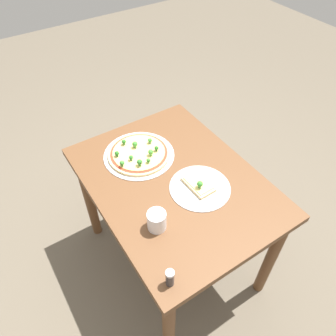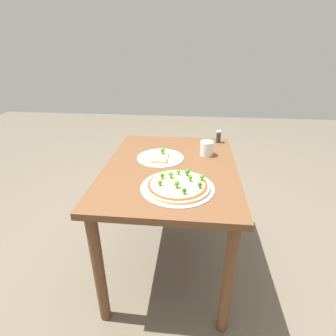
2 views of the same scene
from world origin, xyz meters
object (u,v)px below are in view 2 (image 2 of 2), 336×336
(drinking_cup, at_px, (207,148))
(pizza_tray_whole, at_px, (178,185))
(condiment_shaker, at_px, (218,137))
(dining_table, at_px, (170,183))
(pizza_tray_slice, at_px, (160,157))

(drinking_cup, bearing_deg, pizza_tray_whole, -19.75)
(drinking_cup, height_order, condiment_shaker, drinking_cup)
(dining_table, bearing_deg, pizza_tray_slice, -145.12)
(dining_table, bearing_deg, drinking_cup, 131.21)
(pizza_tray_whole, height_order, pizza_tray_slice, pizza_tray_slice)
(dining_table, distance_m, pizza_tray_whole, 0.29)
(condiment_shaker, bearing_deg, drinking_cup, -20.83)
(pizza_tray_whole, distance_m, pizza_tray_slice, 0.38)
(pizza_tray_whole, distance_m, condiment_shaker, 0.73)
(dining_table, bearing_deg, condiment_shaker, 144.51)
(pizza_tray_slice, xyz_separation_m, drinking_cup, (-0.08, 0.29, 0.04))
(dining_table, distance_m, drinking_cup, 0.33)
(dining_table, distance_m, pizza_tray_slice, 0.18)
(pizza_tray_slice, bearing_deg, drinking_cup, 105.89)
(dining_table, relative_size, pizza_tray_whole, 2.75)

